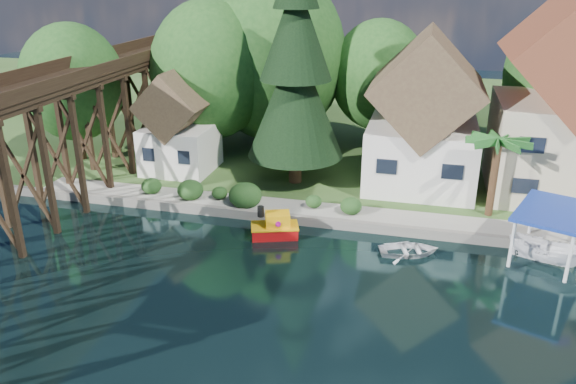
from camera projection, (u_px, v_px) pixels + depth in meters
name	position (u px, v px, depth m)	size (l,w,h in m)	color
ground	(266.00, 290.00, 28.52)	(140.00, 140.00, 0.00)	black
bank	(356.00, 120.00, 58.99)	(140.00, 52.00, 0.50)	#2E4A1D
seawall	(364.00, 227.00, 34.69)	(60.00, 0.40, 0.62)	slate
promenade	(398.00, 218.00, 35.33)	(50.00, 2.60, 0.06)	gray
trestle_bridge	(40.00, 139.00, 34.77)	(4.12, 44.18, 9.30)	black
house_left	(424.00, 121.00, 39.39)	(7.64, 8.64, 11.02)	white
house_center	(564.00, 109.00, 37.33)	(8.65, 9.18, 13.89)	#C0B396
shed	(179.00, 128.00, 42.60)	(5.09, 5.40, 7.85)	white
bg_trees	(351.00, 74.00, 44.66)	(49.90, 13.30, 10.57)	#382314
shrubs	(238.00, 193.00, 37.42)	(15.76, 2.47, 1.70)	#183C15
conifer	(296.00, 71.00, 38.38)	(6.85, 6.85, 16.87)	#382314
palm_tree	(499.00, 144.00, 34.12)	(4.87, 4.87, 5.43)	#382314
tugboat	(275.00, 227.00, 33.91)	(3.18, 2.37, 2.06)	#AC0B0C
boat_white_a	(409.00, 248.00, 31.94)	(2.44, 3.41, 0.71)	silver
boat_canopy	(548.00, 240.00, 30.62)	(4.98, 5.88, 3.21)	white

